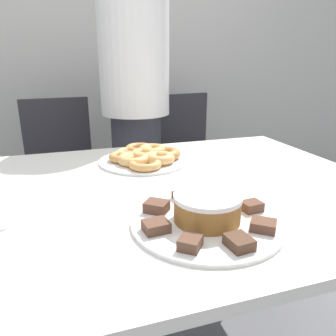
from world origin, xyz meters
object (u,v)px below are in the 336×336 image
office_chair_right (191,168)px  person_standing (135,104)px  plate_cake (207,222)px  frosted_cake (207,207)px  plate_donuts (144,160)px  office_chair_left (64,181)px

office_chair_right → person_standing: bearing=-169.8°
plate_cake → frosted_cake: 0.04m
frosted_cake → office_chair_right: bearing=69.5°
office_chair_right → plate_donuts: (-0.50, -0.71, 0.31)m
office_chair_left → plate_cake: (0.35, -1.27, 0.31)m
office_chair_left → frosted_cake: size_ratio=5.45×
office_chair_left → frosted_cake: office_chair_left is taller
person_standing → office_chair_left: bearing=160.2°
office_chair_left → frosted_cake: 1.36m
office_chair_left → office_chair_right: size_ratio=1.00×
plate_cake → plate_donuts: bearing=92.4°
person_standing → plate_cake: person_standing is taller
plate_cake → plate_donuts: 0.56m
person_standing → plate_donuts: (-0.09, -0.56, -0.15)m
frosted_cake → person_standing: bearing=86.3°
office_chair_left → plate_cake: size_ratio=2.42×
office_chair_right → plate_donuts: bearing=-135.2°
person_standing → plate_cake: size_ratio=4.51×
office_chair_left → frosted_cake: (0.35, -1.27, 0.35)m
office_chair_right → plate_donuts: 0.92m
office_chair_right → frosted_cake: size_ratio=5.45×
frosted_cake → plate_donuts: bearing=92.4°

